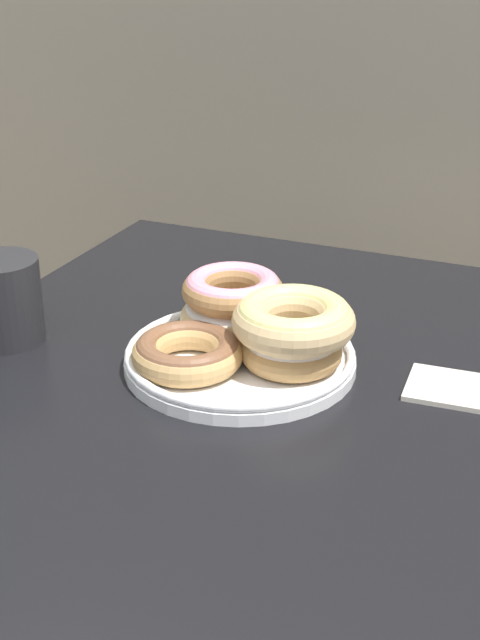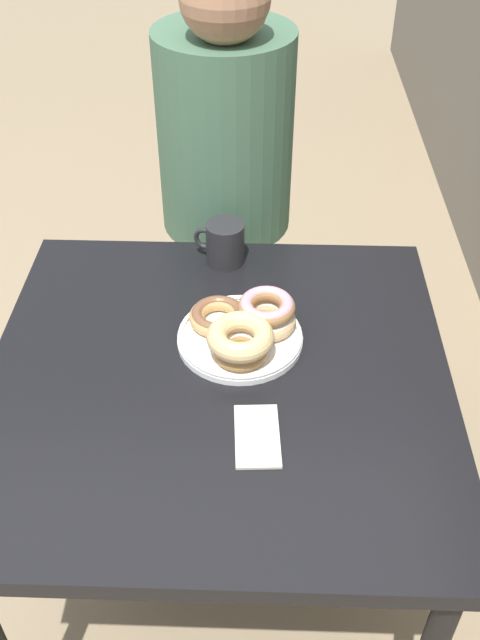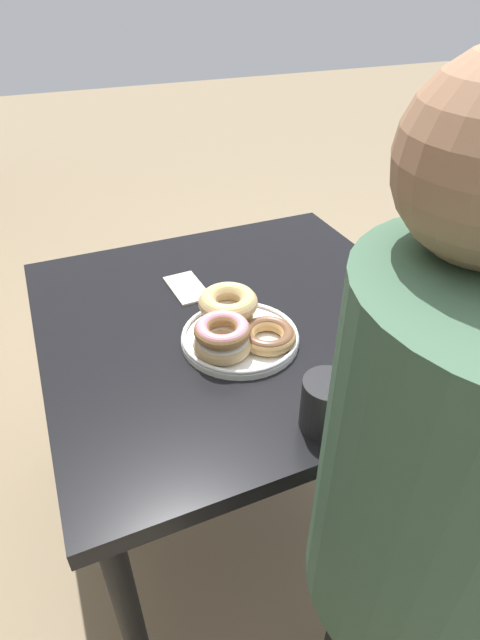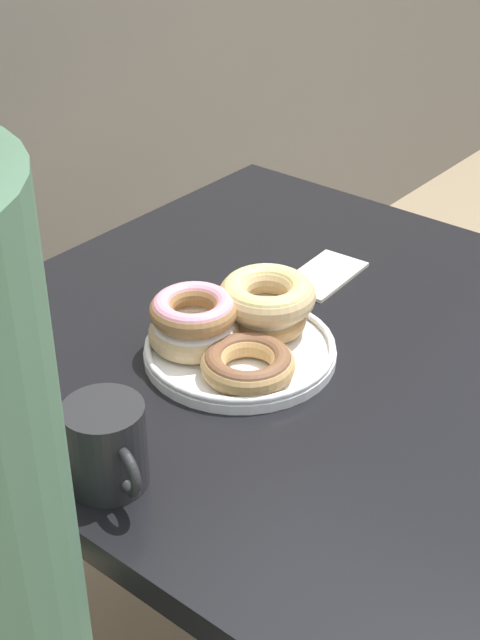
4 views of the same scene
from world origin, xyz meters
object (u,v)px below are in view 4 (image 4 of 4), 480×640
at_px(coffee_mug, 107,446).
at_px(napkin, 324,275).
at_px(donut_plate, 236,328).
at_px(dining_table, 303,383).

distance_m(coffee_mug, napkin, 0.57).
relative_size(donut_plate, napkin, 1.89).
relative_size(coffee_mug, napkin, 0.82).
height_order(dining_table, napkin, napkin).
distance_m(dining_table, napkin, 0.20).
xyz_separation_m(dining_table, donut_plate, (-0.10, 0.05, 0.12)).
relative_size(dining_table, donut_plate, 3.22).
height_order(dining_table, coffee_mug, coffee_mug).
height_order(donut_plate, napkin, donut_plate).
distance_m(dining_table, coffee_mug, 0.42).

